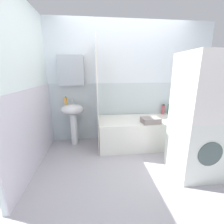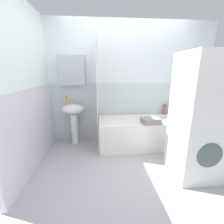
{
  "view_description": "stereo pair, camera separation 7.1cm",
  "coord_description": "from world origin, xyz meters",
  "px_view_note": "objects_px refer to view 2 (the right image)",
  "views": [
    {
      "loc": [
        -0.63,
        -1.89,
        1.43
      ],
      "look_at": [
        -0.34,
        0.68,
        0.74
      ],
      "focal_mm": 24.35,
      "sensor_mm": 36.0,
      "label": 1
    },
    {
      "loc": [
        -0.56,
        -1.9,
        1.43
      ],
      "look_at": [
        -0.34,
        0.68,
        0.74
      ],
      "focal_mm": 24.35,
      "sensor_mm": 36.0,
      "label": 2
    }
  ],
  "objects_px": {
    "towel_folded": "(151,121)",
    "conditioner_bottle": "(170,110)",
    "body_wash_bottle": "(164,110)",
    "soap_dispenser": "(67,101)",
    "sink": "(74,115)",
    "washer_dryer_stack": "(199,118)",
    "bathtub": "(140,132)"
  },
  "relations": [
    {
      "from": "soap_dispenser",
      "to": "conditioner_bottle",
      "type": "height_order",
      "value": "soap_dispenser"
    },
    {
      "from": "body_wash_bottle",
      "to": "towel_folded",
      "type": "xyz_separation_m",
      "value": [
        -0.49,
        -0.56,
        -0.05
      ]
    },
    {
      "from": "bathtub",
      "to": "washer_dryer_stack",
      "type": "bearing_deg",
      "value": -61.86
    },
    {
      "from": "bathtub",
      "to": "conditioner_bottle",
      "type": "xyz_separation_m",
      "value": [
        0.72,
        0.3,
        0.37
      ]
    },
    {
      "from": "sink",
      "to": "soap_dispenser",
      "type": "xyz_separation_m",
      "value": [
        -0.12,
        0.02,
        0.29
      ]
    },
    {
      "from": "bathtub",
      "to": "body_wash_bottle",
      "type": "distance_m",
      "value": 0.77
    },
    {
      "from": "body_wash_bottle",
      "to": "towel_folded",
      "type": "bearing_deg",
      "value": -131.19
    },
    {
      "from": "sink",
      "to": "washer_dryer_stack",
      "type": "height_order",
      "value": "washer_dryer_stack"
    },
    {
      "from": "soap_dispenser",
      "to": "conditioner_bottle",
      "type": "distance_m",
      "value": 2.16
    },
    {
      "from": "towel_folded",
      "to": "conditioner_bottle",
      "type": "bearing_deg",
      "value": 41.57
    },
    {
      "from": "body_wash_bottle",
      "to": "soap_dispenser",
      "type": "bearing_deg",
      "value": -176.67
    },
    {
      "from": "towel_folded",
      "to": "washer_dryer_stack",
      "type": "xyz_separation_m",
      "value": [
        0.4,
        -0.7,
        0.25
      ]
    },
    {
      "from": "soap_dispenser",
      "to": "washer_dryer_stack",
      "type": "distance_m",
      "value": 2.24
    },
    {
      "from": "washer_dryer_stack",
      "to": "towel_folded",
      "type": "bearing_deg",
      "value": 119.68
    },
    {
      "from": "sink",
      "to": "washer_dryer_stack",
      "type": "relative_size",
      "value": 0.49
    },
    {
      "from": "body_wash_bottle",
      "to": "washer_dryer_stack",
      "type": "height_order",
      "value": "washer_dryer_stack"
    },
    {
      "from": "sink",
      "to": "bathtub",
      "type": "distance_m",
      "value": 1.36
    },
    {
      "from": "sink",
      "to": "soap_dispenser",
      "type": "relative_size",
      "value": 5.26
    },
    {
      "from": "body_wash_bottle",
      "to": "towel_folded",
      "type": "relative_size",
      "value": 0.68
    },
    {
      "from": "conditioner_bottle",
      "to": "towel_folded",
      "type": "distance_m",
      "value": 0.82
    },
    {
      "from": "washer_dryer_stack",
      "to": "sink",
      "type": "bearing_deg",
      "value": 148.22
    },
    {
      "from": "bathtub",
      "to": "conditioner_bottle",
      "type": "bearing_deg",
      "value": 22.74
    },
    {
      "from": "soap_dispenser",
      "to": "bathtub",
      "type": "relative_size",
      "value": 0.1
    },
    {
      "from": "sink",
      "to": "washer_dryer_stack",
      "type": "xyz_separation_m",
      "value": [
        1.81,
        -1.12,
        0.23
      ]
    },
    {
      "from": "sink",
      "to": "body_wash_bottle",
      "type": "bearing_deg",
      "value": 4.05
    },
    {
      "from": "soap_dispenser",
      "to": "bathtub",
      "type": "xyz_separation_m",
      "value": [
        1.43,
        -0.2,
        -0.62
      ]
    },
    {
      "from": "bathtub",
      "to": "conditioner_bottle",
      "type": "height_order",
      "value": "conditioner_bottle"
    },
    {
      "from": "conditioner_bottle",
      "to": "towel_folded",
      "type": "height_order",
      "value": "conditioner_bottle"
    },
    {
      "from": "soap_dispenser",
      "to": "conditioner_bottle",
      "type": "bearing_deg",
      "value": 2.72
    },
    {
      "from": "body_wash_bottle",
      "to": "towel_folded",
      "type": "height_order",
      "value": "body_wash_bottle"
    },
    {
      "from": "washer_dryer_stack",
      "to": "conditioner_bottle",
      "type": "bearing_deg",
      "value": 80.2
    },
    {
      "from": "sink",
      "to": "bathtub",
      "type": "bearing_deg",
      "value": -7.9
    }
  ]
}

